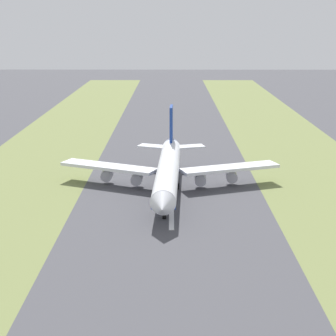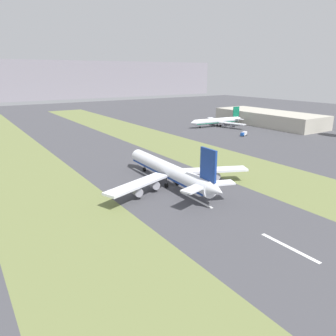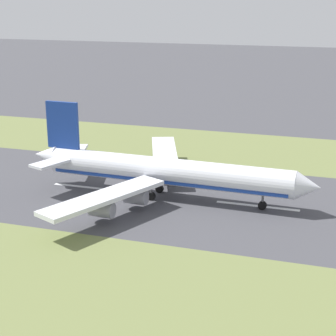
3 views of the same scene
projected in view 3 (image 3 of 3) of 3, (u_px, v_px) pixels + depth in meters
The scene contains 6 objects.
ground_plane at pixel (150, 194), 128.27m from camera, with size 800.00×800.00×0.00m, color #424247.
grass_median_west at pixel (200, 146), 169.20m from camera, with size 40.00×600.00×0.01m, color olive.
grass_median_east at pixel (54, 288), 87.34m from camera, with size 40.00×600.00×0.01m, color olive.
centreline_dash_mid at pixel (89, 187), 132.79m from camera, with size 1.20×18.00×0.01m, color silver.
centreline_dash_far at pixel (257, 206), 121.10m from camera, with size 1.20×18.00×0.01m, color silver.
airplane_main_jet at pixel (160, 171), 124.90m from camera, with size 64.10×67.15×20.20m.
Camera 3 is at (113.76, 40.75, 43.64)m, focal length 60.00 mm.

